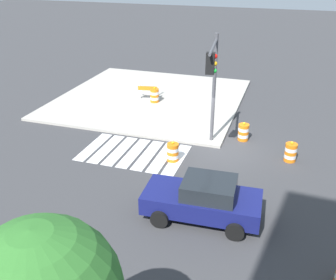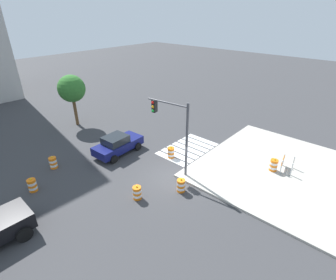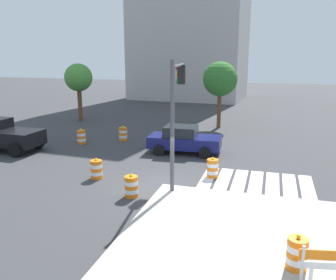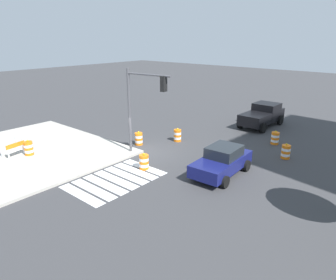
% 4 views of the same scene
% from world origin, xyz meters
% --- Properties ---
extents(ground_plane, '(120.00, 120.00, 0.00)m').
position_xyz_m(ground_plane, '(0.00, 0.00, 0.00)').
color(ground_plane, '#38383A').
extents(sidewalk_corner, '(12.00, 12.00, 0.15)m').
position_xyz_m(sidewalk_corner, '(6.00, -6.00, 0.07)').
color(sidewalk_corner, '#ADA89E').
rests_on(sidewalk_corner, ground).
extents(crosswalk_stripes, '(5.10, 3.20, 0.02)m').
position_xyz_m(crosswalk_stripes, '(4.00, 1.80, 0.01)').
color(crosswalk_stripes, silver).
rests_on(crosswalk_stripes, ground).
extents(sports_car, '(4.39, 2.31, 1.63)m').
position_xyz_m(sports_car, '(-0.47, 5.83, 0.81)').
color(sports_car, navy).
rests_on(sports_car, ground).
extents(traffic_barrel_crosswalk_end, '(0.56, 0.56, 1.02)m').
position_xyz_m(traffic_barrel_crosswalk_end, '(1.92, 1.95, 0.45)').
color(traffic_barrel_crosswalk_end, orange).
rests_on(traffic_barrel_crosswalk_end, ground).
extents(traffic_barrel_median_far, '(0.56, 0.56, 1.02)m').
position_xyz_m(traffic_barrel_median_far, '(-3.41, 0.22, 0.45)').
color(traffic_barrel_median_far, orange).
rests_on(traffic_barrel_median_far, ground).
extents(traffic_barrel_far_curb, '(0.56, 0.56, 1.02)m').
position_xyz_m(traffic_barrel_far_curb, '(-0.95, -1.42, 0.45)').
color(traffic_barrel_far_curb, orange).
rests_on(traffic_barrel_far_curb, ground).
extents(traffic_barrel_on_sidewalk, '(0.56, 0.56, 1.02)m').
position_xyz_m(traffic_barrel_on_sidewalk, '(5.41, -5.16, 0.60)').
color(traffic_barrel_on_sidewalk, orange).
rests_on(traffic_barrel_on_sidewalk, sidewalk_corner).
extents(construction_barricade, '(1.36, 1.00, 1.00)m').
position_xyz_m(construction_barricade, '(6.07, -5.72, 0.72)').
color(construction_barricade, silver).
rests_on(construction_barricade, sidewalk_corner).
extents(traffic_light_pole, '(0.69, 3.28, 5.50)m').
position_xyz_m(traffic_light_pole, '(0.46, 0.53, 3.91)').
color(traffic_light_pole, '#4C4C51').
rests_on(traffic_light_pole, sidewalk_corner).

